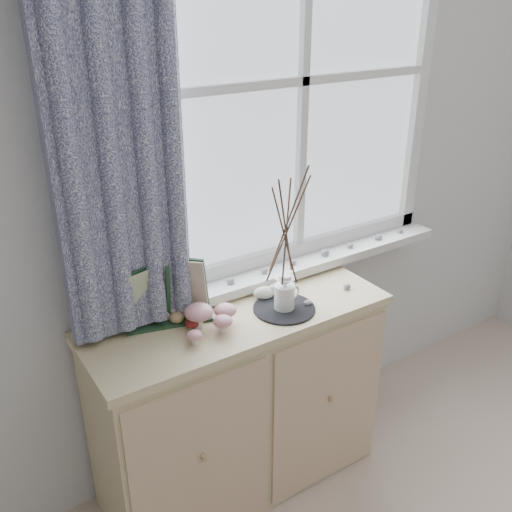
{
  "coord_description": "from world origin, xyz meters",
  "views": [
    {
      "loc": [
        -1.12,
        0.14,
        1.98
      ],
      "look_at": [
        -0.1,
        1.7,
        1.1
      ],
      "focal_mm": 40.0,
      "sensor_mm": 36.0,
      "label": 1
    }
  ],
  "objects_px": {
    "sideboard": "(240,402)",
    "twig_pitcher": "(286,227)",
    "botanical_book": "(170,295)",
    "toadstool_cluster": "(209,316)"
  },
  "relations": [
    {
      "from": "sideboard",
      "to": "botanical_book",
      "type": "relative_size",
      "value": 3.22
    },
    {
      "from": "toadstool_cluster",
      "to": "twig_pitcher",
      "type": "height_order",
      "value": "twig_pitcher"
    },
    {
      "from": "botanical_book",
      "to": "twig_pitcher",
      "type": "relative_size",
      "value": 0.62
    },
    {
      "from": "sideboard",
      "to": "toadstool_cluster",
      "type": "height_order",
      "value": "toadstool_cluster"
    },
    {
      "from": "toadstool_cluster",
      "to": "sideboard",
      "type": "bearing_deg",
      "value": 12.74
    },
    {
      "from": "sideboard",
      "to": "twig_pitcher",
      "type": "xyz_separation_m",
      "value": [
        0.17,
        -0.07,
        0.77
      ]
    },
    {
      "from": "sideboard",
      "to": "twig_pitcher",
      "type": "relative_size",
      "value": 1.99
    },
    {
      "from": "sideboard",
      "to": "botanical_book",
      "type": "height_order",
      "value": "botanical_book"
    },
    {
      "from": "twig_pitcher",
      "to": "sideboard",
      "type": "bearing_deg",
      "value": 146.89
    },
    {
      "from": "twig_pitcher",
      "to": "toadstool_cluster",
      "type": "bearing_deg",
      "value": 162.62
    }
  ]
}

